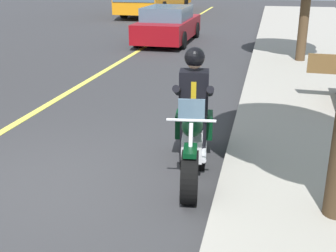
% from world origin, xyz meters
% --- Properties ---
extents(ground_plane, '(80.00, 80.00, 0.00)m').
position_xyz_m(ground_plane, '(0.00, 0.00, 0.00)').
color(ground_plane, '#333335').
extents(motorcycle_main, '(2.22, 0.79, 1.26)m').
position_xyz_m(motorcycle_main, '(-0.83, 1.57, 0.45)').
color(motorcycle_main, black).
rests_on(motorcycle_main, ground_plane).
extents(rider_main, '(0.67, 0.61, 1.74)m').
position_xyz_m(rider_main, '(-1.01, 1.54, 1.04)').
color(rider_main, black).
rests_on(rider_main, ground_plane).
extents(car_silver, '(4.60, 1.92, 1.40)m').
position_xyz_m(car_silver, '(-12.13, -1.41, 0.69)').
color(car_silver, maroon).
rests_on(car_silver, ground_plane).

